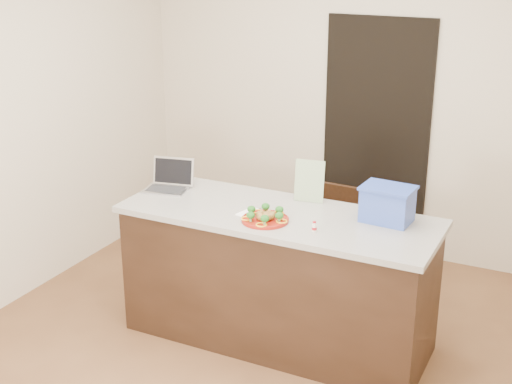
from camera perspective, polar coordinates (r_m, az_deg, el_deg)
The scene contains 16 objects.
ground at distance 4.79m, azimuth 0.40°, elevation -13.00°, with size 4.00×4.00×0.00m, color brown.
room_shell at distance 4.14m, azimuth 0.45°, elevation 6.21°, with size 4.00×4.00×4.00m.
doorway at distance 6.05m, azimuth 9.54°, elevation 4.27°, with size 0.90×0.02×2.00m, color black.
island at distance 4.75m, azimuth 1.74°, elevation -6.84°, with size 2.06×0.76×0.92m.
plate at distance 4.43m, azimuth 0.74°, elevation -2.20°, with size 0.30×0.30×0.02m.
meatballs at distance 4.42m, azimuth 0.73°, elevation -1.88°, with size 0.12×0.12×0.04m.
broccoli at distance 4.42m, azimuth 0.74°, elevation -1.64°, with size 0.25×0.24×0.04m.
pepper_rings at distance 4.43m, azimuth 0.74°, elevation -2.08°, with size 0.28×0.29×0.01m.
napkin at distance 4.54m, azimuth -0.18°, elevation -1.76°, with size 0.17×0.17×0.01m, color white.
fork at distance 4.56m, azimuth -0.35°, elevation -1.60°, with size 0.03×0.16×0.00m.
knife at distance 4.51m, azimuth 0.06°, elevation -1.81°, with size 0.08×0.19×0.01m.
yogurt_bottle at distance 4.29m, azimuth 4.69°, elevation -2.84°, with size 0.03×0.03×0.06m.
laptop at distance 5.02m, azimuth -6.92°, elevation 0.89°, with size 0.34×0.29×0.21m.
leaflet at distance 4.73m, azimuth 4.29°, elevation 0.88°, with size 0.20×0.00×0.28m, color silver.
blue_box at distance 4.47m, azimuth 10.47°, elevation -0.93°, with size 0.33×0.25×0.23m.
chair at distance 5.39m, azimuth 6.48°, elevation -3.42°, with size 0.39×0.39×0.84m.
Camera 1 is at (1.75, -3.62, 2.59)m, focal length 50.00 mm.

